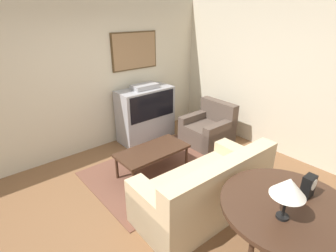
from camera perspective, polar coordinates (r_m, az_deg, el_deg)
The scene contains 11 objects.
ground_plane at distance 3.85m, azimuth -1.53°, elevation -16.15°, with size 12.00×12.00×0.00m, color brown.
wall_back at distance 4.94m, azimuth -17.49°, elevation 9.65°, with size 12.00×0.10×2.70m.
wall_right at distance 5.15m, azimuth 22.07°, elevation 9.50°, with size 0.06×12.00×2.70m.
area_rug at distance 4.48m, azimuth -1.71°, elevation -9.55°, with size 2.28×1.68×0.01m.
tv at distance 5.37m, azimuth -4.88°, elevation 2.72°, with size 1.15×0.51×1.16m.
couch at distance 3.54m, azimuth 8.17°, elevation -13.81°, with size 1.85×0.92×0.89m.
armchair at distance 5.31m, azimuth 8.75°, elevation -0.87°, with size 0.83×0.83×0.83m.
coffee_table at distance 4.23m, azimuth -3.38°, elevation -5.67°, with size 1.16×0.57×0.44m.
console_table at distance 2.82m, azimuth 24.55°, elevation -16.42°, with size 1.25×1.25×0.81m.
table_lamp at distance 2.44m, azimuth 24.80°, elevation -12.10°, with size 0.30×0.30×0.41m.
mantel_clock at distance 2.92m, azimuth 28.24°, elevation -11.45°, with size 0.14×0.10×0.23m.
Camera 1 is at (-1.83, -2.32, 2.47)m, focal length 28.00 mm.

